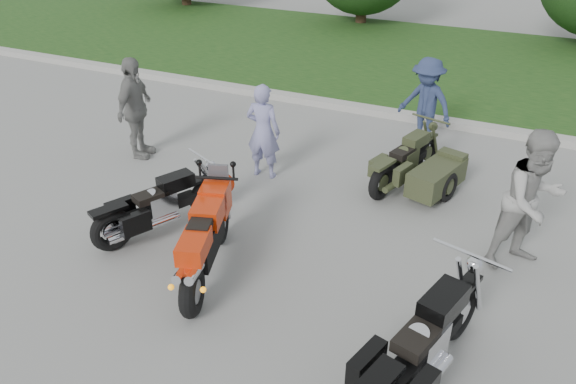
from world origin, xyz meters
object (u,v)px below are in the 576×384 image
at_px(cruiser_left, 156,208).
at_px(person_stripe, 263,131).
at_px(sportbike_red, 205,238).
at_px(person_back, 135,109).
at_px(person_grey, 532,201).
at_px(cruiser_sidecar, 422,171).
at_px(person_denim, 426,103).
at_px(cruiser_right, 419,353).

distance_m(cruiser_left, person_stripe, 2.34).
bearing_deg(sportbike_red, person_back, 122.06).
bearing_deg(person_grey, cruiser_sidecar, 96.64).
relative_size(cruiser_left, person_grey, 1.03).
height_order(cruiser_left, person_grey, person_grey).
xyz_separation_m(cruiser_sidecar, person_back, (-4.98, -0.83, 0.55)).
bearing_deg(person_denim, cruiser_right, -57.72).
relative_size(cruiser_sidecar, person_denim, 1.18).
xyz_separation_m(sportbike_red, person_denim, (1.55, 5.15, 0.26)).
bearing_deg(person_grey, person_denim, 79.36).
bearing_deg(person_stripe, cruiser_sidecar, -170.57).
bearing_deg(sportbike_red, cruiser_sidecar, 41.80).
bearing_deg(person_denim, cruiser_left, -101.14).
distance_m(cruiser_sidecar, person_stripe, 2.67).
bearing_deg(cruiser_right, sportbike_red, -177.72).
height_order(cruiser_left, cruiser_sidecar, cruiser_left).
relative_size(person_grey, person_denim, 1.12).
distance_m(person_grey, person_denim, 3.76).
xyz_separation_m(cruiser_left, cruiser_right, (4.04, -1.25, 0.07)).
height_order(cruiser_sidecar, person_stripe, person_stripe).
bearing_deg(cruiser_right, person_grey, 90.08).
bearing_deg(cruiser_left, cruiser_sidecar, 67.49).
bearing_deg(person_stripe, cruiser_right, 131.90).
bearing_deg(person_denim, person_grey, -37.23).
relative_size(cruiser_right, person_denim, 1.43).
xyz_separation_m(cruiser_left, person_grey, (4.79, 1.44, 0.53)).
height_order(cruiser_left, cruiser_right, cruiser_right).
distance_m(cruiser_sidecar, person_back, 5.08).
bearing_deg(person_stripe, cruiser_left, 72.42).
distance_m(person_denim, person_back, 5.26).
height_order(cruiser_sidecar, person_back, person_back).
bearing_deg(person_denim, sportbike_red, -87.01).
distance_m(cruiser_right, person_stripe, 4.91).
height_order(person_denim, person_back, person_back).
xyz_separation_m(cruiser_right, cruiser_sidecar, (-0.89, 4.04, -0.12)).
relative_size(cruiser_left, person_stripe, 1.19).
relative_size(cruiser_sidecar, person_stripe, 1.22).
xyz_separation_m(person_stripe, person_denim, (2.16, 2.36, 0.03)).
bearing_deg(person_back, sportbike_red, -140.99).
xyz_separation_m(sportbike_red, person_back, (-3.02, 2.53, 0.33)).
bearing_deg(person_back, cruiser_sidecar, -91.53).
height_order(person_grey, person_denim, person_grey).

